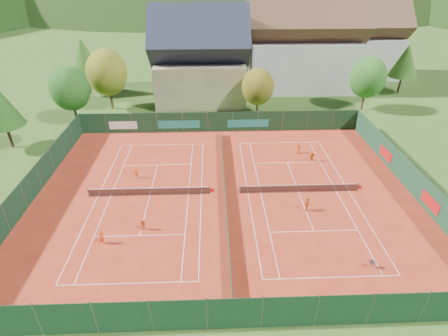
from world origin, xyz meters
TOP-DOWN VIEW (x-y plane):
  - ground at (0.00, 0.00)m, footprint 600.00×600.00m
  - clay_pad at (0.00, 0.00)m, footprint 40.00×32.00m
  - court_markings_left at (-8.00, 0.00)m, footprint 11.03×23.83m
  - court_markings_right at (8.00, 0.00)m, footprint 11.03×23.83m
  - tennis_net_left at (-7.85, 0.00)m, footprint 13.30×0.10m
  - tennis_net_right at (8.15, 0.00)m, footprint 13.30×0.10m
  - court_divider at (0.00, 0.00)m, footprint 0.03×28.80m
  - fence_north at (-0.46, 15.99)m, footprint 40.00×0.10m
  - fence_south at (0.00, -16.00)m, footprint 40.00×0.04m
  - fence_west at (-20.00, 0.00)m, footprint 0.04×32.00m
  - fence_east at (20.00, 0.05)m, footprint 0.09×32.00m
  - chalet at (-3.00, 30.00)m, footprint 16.20×12.00m
  - hotel_block_a at (16.00, 36.00)m, footprint 21.60×11.00m
  - hotel_block_b at (30.00, 44.00)m, footprint 17.28×10.00m
  - tree_west_front at (-22.00, 20.00)m, footprint 5.72×5.72m
  - tree_west_mid at (-18.00, 26.00)m, footprint 6.44×6.44m
  - tree_west_back at (-24.00, 34.00)m, footprint 5.60×5.60m
  - tree_center at (6.00, 22.00)m, footprint 5.01×5.01m
  - tree_east_front at (24.00, 24.00)m, footprint 5.72×5.72m
  - tree_east_mid at (34.00, 32.00)m, footprint 5.04×5.04m
  - tree_east_back at (26.00, 40.00)m, footprint 7.15×7.15m
  - mountain_backdrop at (28.54, 233.48)m, footprint 820.00×530.00m
  - ball_hopper at (11.47, -11.00)m, footprint 0.34×0.34m
  - loose_ball_0 at (-7.39, -8.13)m, footprint 0.07×0.07m
  - loose_ball_1 at (6.60, -8.15)m, footprint 0.07×0.07m
  - loose_ball_2 at (0.27, 4.68)m, footprint 0.07×0.07m
  - player_left_near at (-11.08, -7.27)m, footprint 0.59×0.59m
  - player_left_mid at (-7.74, -5.64)m, footprint 0.62×0.49m
  - player_left_far at (-9.98, 3.53)m, footprint 0.87×0.69m
  - player_right_near at (8.03, -3.27)m, footprint 0.80×0.94m
  - player_right_far_a at (9.90, 8.84)m, footprint 0.75×0.69m
  - player_right_far_b at (11.10, 6.70)m, footprint 1.21×0.60m

SIDE VIEW (x-z plane):
  - mountain_backdrop at x=28.54m, z-range -160.64..81.36m
  - ground at x=0.00m, z-range -0.02..-0.02m
  - clay_pad at x=0.00m, z-range 0.00..0.01m
  - court_markings_left at x=-8.00m, z-range 0.01..0.01m
  - court_markings_right at x=8.00m, z-range 0.01..0.01m
  - loose_ball_0 at x=-7.39m, z-range 0.00..0.07m
  - loose_ball_1 at x=6.60m, z-range 0.00..0.07m
  - loose_ball_2 at x=0.27m, z-range 0.00..0.07m
  - court_divider at x=0.00m, z-range 0.00..1.00m
  - tennis_net_left at x=-7.85m, z-range 0.00..1.02m
  - tennis_net_right at x=8.15m, z-range 0.00..1.02m
  - ball_hopper at x=11.47m, z-range 0.16..0.96m
  - player_left_far at x=-9.98m, z-range 0.00..1.19m
  - player_left_mid at x=-7.74m, z-range 0.00..1.23m
  - player_right_far_b at x=11.10m, z-range 0.00..1.25m
  - player_right_far_a at x=9.90m, z-range 0.00..1.29m
  - player_left_near at x=-11.08m, z-range 0.00..1.38m
  - player_right_near at x=8.03m, z-range 0.00..1.51m
  - fence_north at x=-0.46m, z-range -0.03..2.97m
  - fence_east at x=20.00m, z-range -0.02..2.98m
  - fence_south at x=0.00m, z-range 0.00..3.00m
  - fence_west at x=-20.00m, z-range 0.00..3.00m
  - tree_center at x=6.00m, z-range 0.92..8.52m
  - tree_west_front at x=-22.00m, z-range 1.05..9.74m
  - tree_east_front at x=24.00m, z-range 1.05..9.74m
  - tree_east_mid at x=34.00m, z-range 1.56..10.56m
  - tree_west_mid at x=-18.00m, z-range 1.18..10.96m
  - hotel_block_b at x=30.00m, z-range -1.13..14.37m
  - chalet at x=-3.00m, z-range -1.38..14.62m
  - tree_west_back at x=-24.00m, z-range 1.74..11.74m
  - tree_east_back at x=26.00m, z-range 1.31..12.18m
  - hotel_block_a at x=16.00m, z-range -1.24..16.01m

